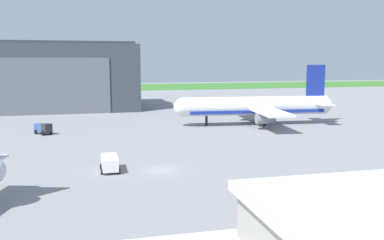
# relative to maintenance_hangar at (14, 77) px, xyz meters

# --- Properties ---
(ground_plane) EXTENTS (440.00, 440.00, 0.00)m
(ground_plane) POSITION_rel_maintenance_hangar_xyz_m (30.67, -81.29, -9.82)
(ground_plane) COLOR gray
(grass_field_strip) EXTENTS (440.00, 56.00, 0.08)m
(grass_field_strip) POSITION_rel_maintenance_hangar_xyz_m (30.67, 97.95, -9.78)
(grass_field_strip) COLOR #3A762E
(grass_field_strip) RESTS_ON ground_plane
(maintenance_hangar) EXTENTS (72.39, 32.01, 20.56)m
(maintenance_hangar) POSITION_rel_maintenance_hangar_xyz_m (0.00, 0.00, 0.00)
(maintenance_hangar) COLOR #383D47
(maintenance_hangar) RESTS_ON ground_plane
(airliner_far_right) EXTENTS (37.66, 30.68, 13.73)m
(airliner_far_right) POSITION_rel_maintenance_hangar_xyz_m (58.71, -46.00, -5.61)
(airliner_far_right) COLOR white
(airliner_far_right) RESTS_ON ground_plane
(fuel_bowser) EXTENTS (3.82, 4.21, 2.24)m
(fuel_bowser) POSITION_rel_maintenance_hangar_xyz_m (12.46, -47.73, -8.59)
(fuel_bowser) COLOR #2D2D33
(fuel_bowser) RESTS_ON ground_plane
(pushback_tractor) EXTENTS (2.54, 4.69, 2.06)m
(pushback_tractor) POSITION_rel_maintenance_hangar_xyz_m (23.93, -79.96, -8.66)
(pushback_tractor) COLOR white
(pushback_tractor) RESTS_ON ground_plane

